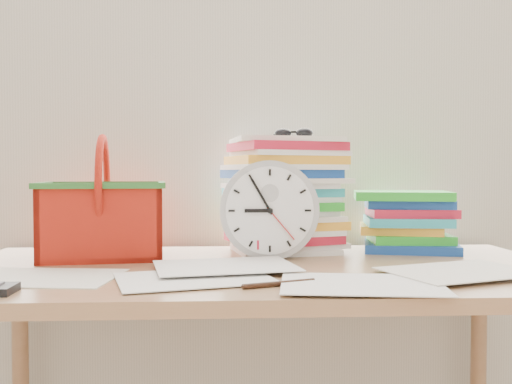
{
  "coord_description": "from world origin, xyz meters",
  "views": [
    {
      "loc": [
        -0.08,
        0.31,
        0.96
      ],
      "look_at": [
        -0.01,
        1.6,
        0.92
      ],
      "focal_mm": 40.0,
      "sensor_mm": 36.0,
      "label": 1
    }
  ],
  "objects": [
    {
      "name": "sunglasses",
      "position": [
        0.1,
        1.85,
        1.07
      ],
      "size": [
        0.14,
        0.13,
        0.03
      ],
      "primitive_type": null,
      "rotation": [
        0.0,
        0.0,
        -0.29
      ],
      "color": "black",
      "rests_on": "paper_stack"
    },
    {
      "name": "desk",
      "position": [
        0.0,
        1.6,
        0.68
      ],
      "size": [
        1.4,
        0.7,
        0.75
      ],
      "color": "#936A45",
      "rests_on": "ground"
    },
    {
      "name": "book_stack",
      "position": [
        0.42,
        1.84,
        0.83
      ],
      "size": [
        0.3,
        0.24,
        0.16
      ],
      "primitive_type": null,
      "rotation": [
        0.0,
        0.0,
        -0.14
      ],
      "color": "white",
      "rests_on": "desk"
    },
    {
      "name": "scattered_papers",
      "position": [
        0.0,
        1.6,
        0.76
      ],
      "size": [
        1.26,
        0.42,
        0.02
      ],
      "primitive_type": null,
      "color": "white",
      "rests_on": "desk"
    },
    {
      "name": "pen",
      "position": [
        0.02,
        1.37,
        0.75
      ],
      "size": [
        0.14,
        0.06,
        0.01
      ],
      "primitive_type": "cylinder",
      "rotation": [
        0.0,
        1.57,
        0.36
      ],
      "color": "black",
      "rests_on": "desk"
    },
    {
      "name": "paper_stack",
      "position": [
        0.08,
        1.84,
        0.9
      ],
      "size": [
        0.36,
        0.32,
        0.31
      ],
      "primitive_type": null,
      "rotation": [
        0.0,
        0.0,
        0.24
      ],
      "color": "white",
      "rests_on": "desk"
    },
    {
      "name": "curtain",
      "position": [
        0.0,
        1.98,
        1.3
      ],
      "size": [
        2.4,
        0.01,
        2.5
      ],
      "primitive_type": "cube",
      "color": "beige",
      "rests_on": "room_shell"
    },
    {
      "name": "clock",
      "position": [
        0.03,
        1.7,
        0.87
      ],
      "size": [
        0.24,
        0.05,
        0.24
      ],
      "primitive_type": "cylinder",
      "rotation": [
        1.57,
        0.0,
        0.0
      ],
      "color": "#AFB0B1",
      "rests_on": "desk"
    },
    {
      "name": "basket",
      "position": [
        -0.39,
        1.75,
        0.9
      ],
      "size": [
        0.33,
        0.27,
        0.3
      ],
      "primitive_type": null,
      "rotation": [
        0.0,
        0.0,
        0.12
      ],
      "color": "red",
      "rests_on": "desk"
    }
  ]
}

